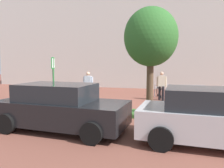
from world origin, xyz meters
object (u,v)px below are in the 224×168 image
person_shirt_blue (161,84)px  car_black_suv (61,107)px  bike_at_sign (57,102)px  bollard_steel (163,93)px  parking_sign_post (53,76)px  car_silver_sedan (218,118)px  bike_rack_cluster (179,92)px  person_casual_tan (88,84)px  tree_sidewalk (151,38)px

person_shirt_blue → car_black_suv: size_ratio=0.39×
bike_at_sign → bollard_steel: (4.75, 4.18, 0.10)m
parking_sign_post → car_silver_sedan: bearing=-22.6°
bike_rack_cluster → person_casual_tan: person_casual_tan is taller
parking_sign_post → car_silver_sedan: size_ratio=0.57×
tree_sidewalk → parking_sign_post: 4.76m
person_casual_tan → car_black_suv: person_casual_tan is taller
bike_at_sign → bollard_steel: bearing=41.3°
bollard_steel → person_shirt_blue: (-0.08, -0.13, 0.53)m
bollard_steel → bike_rack_cluster: bearing=53.2°
bike_at_sign → car_black_suv: bearing=-57.6°
car_black_suv → bike_at_sign: bearing=122.4°
person_casual_tan → car_black_suv: bearing=-77.2°
bike_rack_cluster → car_black_suv: (-3.99, -8.28, 0.41)m
bollard_steel → parking_sign_post: bearing=-138.3°
person_casual_tan → car_silver_sedan: size_ratio=0.39×
bike_at_sign → car_black_suv: car_black_suv is taller
person_casual_tan → car_black_suv: (1.25, -5.53, -0.23)m
parking_sign_post → bollard_steel: (4.83, 4.30, -1.18)m
parking_sign_post → person_casual_tan: bearing=78.6°
car_silver_sedan → tree_sidewalk: bearing=127.8°
bike_at_sign → car_black_suv: size_ratio=0.37×
tree_sidewalk → parking_sign_post: bearing=179.6°
bike_at_sign → person_shirt_blue: 6.22m
person_casual_tan → person_shirt_blue: 4.36m
bike_rack_cluster → person_shirt_blue: size_ratio=1.86×
tree_sidewalk → car_silver_sedan: bearing=-52.2°
bollard_steel → person_casual_tan: person_casual_tan is taller
person_shirt_blue → parking_sign_post: bearing=-138.7°
car_black_suv → car_silver_sedan: same height
person_shirt_blue → car_silver_sedan: size_ratio=0.39×
bike_at_sign → car_silver_sedan: (6.50, -2.85, 0.41)m
bike_at_sign → bike_rack_cluster: 7.96m
tree_sidewalk → car_silver_sedan: tree_sidewalk is taller
parking_sign_post → bollard_steel: size_ratio=2.78×
person_casual_tan → person_shirt_blue: bearing=17.2°
bike_rack_cluster → tree_sidewalk: bearing=-103.4°
tree_sidewalk → person_casual_tan: (-3.90, 2.91, -2.26)m
person_casual_tan → car_black_suv: size_ratio=0.39×
bollard_steel → car_black_suv: 7.58m
bike_at_sign → person_shirt_blue: size_ratio=0.95×
bike_rack_cluster → person_shirt_blue: bearing=-126.4°
car_black_suv → car_silver_sedan: (4.75, -0.08, 0.00)m
car_silver_sedan → parking_sign_post: bearing=157.4°
bike_at_sign → parking_sign_post: bearing=-122.1°
tree_sidewalk → car_black_suv: size_ratio=1.02×
tree_sidewalk → bollard_steel: tree_sidewalk is taller
tree_sidewalk → bike_rack_cluster: tree_sidewalk is taller
bike_rack_cluster → car_black_suv: 9.20m
person_shirt_blue → car_silver_sedan: (1.83, -6.90, -0.23)m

